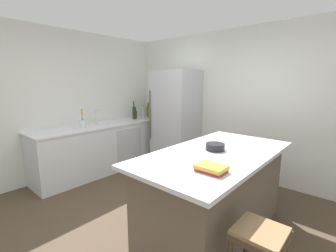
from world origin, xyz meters
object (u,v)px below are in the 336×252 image
(kitchen_island, at_px, (214,192))
(mixing_bowl, at_px, (215,147))
(bar_stool, at_px, (259,244))
(olive_oil_bottle, at_px, (149,112))
(flower_vase, at_px, (83,122))
(refrigerator, at_px, (176,119))
(whiskey_bottle, at_px, (148,111))
(gin_bottle, at_px, (143,113))
(wine_bottle, at_px, (134,112))
(hot_sauce_bottle, at_px, (143,114))
(syrup_bottle, at_px, (136,114))
(sink_faucet, at_px, (96,116))
(cookbook_stack, at_px, (211,168))

(kitchen_island, distance_m, mixing_bowl, 0.51)
(bar_stool, height_order, olive_oil_bottle, olive_oil_bottle)
(flower_vase, bearing_deg, mixing_bowl, 5.72)
(refrigerator, distance_m, olive_oil_bottle, 0.83)
(refrigerator, bearing_deg, flower_vase, -117.47)
(whiskey_bottle, xyz_separation_m, gin_bottle, (0.14, -0.29, -0.02))
(bar_stool, bearing_deg, refrigerator, 140.61)
(whiskey_bottle, relative_size, wine_bottle, 0.84)
(hot_sauce_bottle, xyz_separation_m, gin_bottle, (0.11, -0.09, 0.03))
(whiskey_bottle, xyz_separation_m, syrup_bottle, (0.00, -0.39, -0.04))
(sink_faucet, bearing_deg, kitchen_island, -3.20)
(flower_vase, distance_m, whiskey_bottle, 1.71)
(whiskey_bottle, bearing_deg, bar_stool, -32.40)
(olive_oil_bottle, xyz_separation_m, gin_bottle, (0.01, -0.20, -0.01))
(bar_stool, relative_size, wine_bottle, 1.71)
(refrigerator, xyz_separation_m, gin_bottle, (-0.81, -0.14, 0.06))
(kitchen_island, height_order, whiskey_bottle, whiskey_bottle)
(sink_faucet, distance_m, gin_bottle, 1.09)
(flower_vase, bearing_deg, hot_sauce_bottle, 94.29)
(hot_sauce_bottle, xyz_separation_m, wine_bottle, (0.04, -0.28, 0.06))
(sink_faucet, height_order, gin_bottle, sink_faucet)
(whiskey_bottle, height_order, syrup_bottle, whiskey_bottle)
(refrigerator, relative_size, hot_sauce_bottle, 8.58)
(gin_bottle, height_order, syrup_bottle, gin_bottle)
(refrigerator, bearing_deg, kitchen_island, -39.08)
(sink_faucet, xyz_separation_m, gin_bottle, (0.12, 1.08, -0.04))
(syrup_bottle, height_order, cookbook_stack, syrup_bottle)
(cookbook_stack, bearing_deg, olive_oil_bottle, 144.70)
(bar_stool, relative_size, gin_bottle, 2.27)
(flower_vase, bearing_deg, wine_bottle, 93.61)
(refrigerator, height_order, wine_bottle, refrigerator)
(refrigerator, distance_m, bar_stool, 3.14)
(flower_vase, relative_size, cookbook_stack, 1.31)
(sink_faucet, distance_m, syrup_bottle, 0.99)
(bar_stool, height_order, sink_faucet, sink_faucet)
(cookbook_stack, distance_m, mixing_bowl, 0.66)
(bar_stool, xyz_separation_m, gin_bottle, (-3.21, 1.84, 0.49))
(syrup_bottle, bearing_deg, hot_sauce_bottle, 82.43)
(olive_oil_bottle, distance_m, cookbook_stack, 3.38)
(gin_bottle, bearing_deg, syrup_bottle, -145.20)
(kitchen_island, bearing_deg, sink_faucet, 176.80)
(olive_oil_bottle, relative_size, mixing_bowl, 1.45)
(refrigerator, distance_m, whiskey_bottle, 0.96)
(syrup_bottle, xyz_separation_m, wine_bottle, (0.06, -0.10, 0.05))
(kitchen_island, distance_m, syrup_bottle, 2.91)
(sink_faucet, relative_size, olive_oil_bottle, 0.97)
(wine_bottle, relative_size, cookbook_stack, 1.49)
(flower_vase, distance_m, hot_sauce_bottle, 1.51)
(flower_vase, xyz_separation_m, olive_oil_bottle, (-0.01, 1.61, 0.02))
(olive_oil_bottle, bearing_deg, sink_faucet, -94.66)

